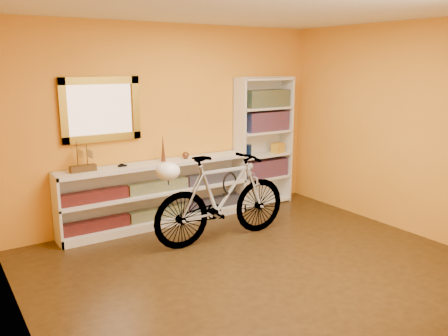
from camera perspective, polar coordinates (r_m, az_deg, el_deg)
floor at (r=4.94m, az=4.54°, el=-12.42°), size 4.50×4.00×0.01m
ceiling at (r=4.49m, az=5.16°, el=19.26°), size 4.50×4.00×0.01m
back_wall at (r=6.22m, az=-6.59°, el=5.40°), size 4.50×0.01×2.60m
left_wall at (r=3.65m, az=-24.46°, el=-1.01°), size 0.01×4.00×2.60m
right_wall at (r=6.17m, az=21.69°, el=4.51°), size 0.01×4.00×2.60m
gilt_mirror at (r=5.80m, az=-14.96°, el=6.99°), size 0.98×0.06×0.78m
wall_socket at (r=6.86m, az=0.45°, el=-2.78°), size 0.09×0.02×0.09m
console_unit at (r=6.10m, az=-8.17°, el=-3.20°), size 2.60×0.35×0.85m
cd_row_lower at (r=6.16m, az=-8.01°, el=-5.52°), size 2.50×0.13×0.14m
cd_row_upper at (r=6.05m, az=-8.12°, el=-2.24°), size 2.50×0.13×0.14m
model_ship at (r=5.64m, az=-17.10°, el=1.36°), size 0.30×0.12×0.36m
toy_car at (r=5.83m, az=-12.42°, el=0.18°), size 0.00×0.00×0.00m
bronze_ornament at (r=6.00m, az=-7.54°, el=2.46°), size 0.06×0.06×0.35m
decorative_orb at (r=6.17m, az=-4.77°, el=1.58°), size 0.09×0.09×0.09m
bookcase at (r=6.90m, az=4.89°, el=3.23°), size 0.90×0.30×1.90m
book_row_a at (r=7.01m, az=5.15°, el=0.00°), size 0.70×0.22×0.26m
book_row_b at (r=6.88m, az=5.26°, el=5.77°), size 0.70×0.22×0.28m
book_row_c at (r=6.85m, az=5.32°, el=8.55°), size 0.70×0.22×0.25m
travel_mug at (r=6.73m, az=3.08°, el=2.18°), size 0.08×0.08×0.18m
red_tin at (r=6.73m, az=3.46°, el=8.11°), size 0.16×0.16×0.16m
yellow_bag at (r=7.04m, az=6.68°, el=2.48°), size 0.22×0.18×0.15m
bicycle at (r=5.51m, az=-0.23°, el=-3.65°), size 0.52×1.83×1.07m
helmet at (r=5.09m, az=-6.92°, el=-0.41°), size 0.27×0.26×0.20m
u_lock at (r=5.52m, az=0.72°, el=-1.89°), size 0.20×0.02×0.20m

